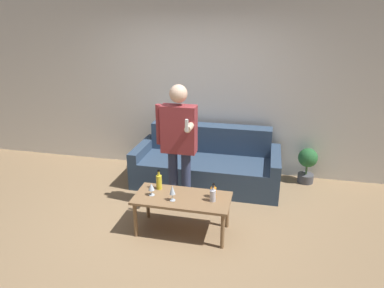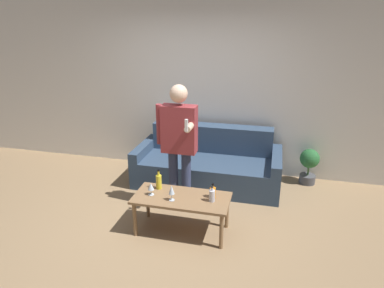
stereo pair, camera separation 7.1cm
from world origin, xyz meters
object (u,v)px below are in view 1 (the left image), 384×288
coffee_table (182,201)px  bottle_orange (213,195)px  person_standing_front (179,139)px  couch (207,164)px

coffee_table → bottle_orange: bearing=-1.9°
coffee_table → person_standing_front: (-0.17, 0.52, 0.56)m
bottle_orange → person_standing_front: person_standing_front is taller
couch → person_standing_front: (-0.22, -0.84, 0.67)m
couch → coffee_table: couch is taller
couch → bottle_orange: size_ratio=11.50×
coffee_table → person_standing_front: bearing=108.5°
person_standing_front → coffee_table: bearing=-71.5°
couch → person_standing_front: size_ratio=1.30×
bottle_orange → person_standing_front: 0.86m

